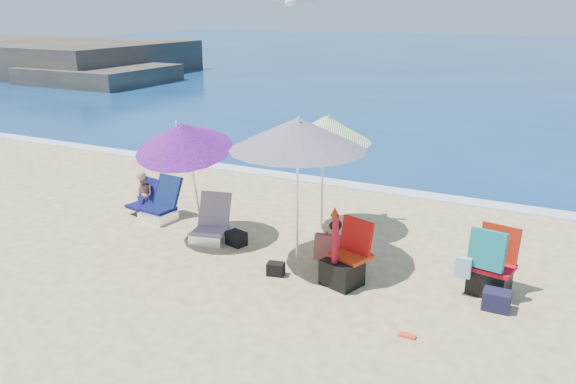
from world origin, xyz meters
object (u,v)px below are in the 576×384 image
at_px(seagull, 290,3).
at_px(chair_rainbow, 211,229).
at_px(furled_umbrella, 335,244).
at_px(person_center, 333,244).
at_px(umbrella_striped, 326,129).
at_px(umbrella_blue, 183,137).
at_px(camp_chair_right, 489,270).
at_px(umbrella_turquoise, 298,134).
at_px(chair_navy, 161,209).
at_px(camp_chair_left, 345,266).
at_px(person_left, 144,194).

bearing_deg(seagull, chair_rainbow, -117.31).
distance_m(furled_umbrella, person_center, 0.70).
relative_size(umbrella_striped, umbrella_blue, 0.95).
relative_size(umbrella_striped, camp_chair_right, 2.13).
xyz_separation_m(umbrella_turquoise, chair_navy, (-3.28, 0.62, -1.93)).
height_order(umbrella_turquoise, chair_navy, umbrella_turquoise).
bearing_deg(umbrella_turquoise, chair_rainbow, 174.15).
bearing_deg(camp_chair_right, seagull, 159.99).
bearing_deg(camp_chair_right, umbrella_striped, 158.35).
distance_m(umbrella_blue, camp_chair_right, 5.34).
bearing_deg(umbrella_striped, furled_umbrella, -63.09).
bearing_deg(camp_chair_left, seagull, 133.28).
distance_m(furled_umbrella, camp_chair_left, 0.45).
bearing_deg(chair_rainbow, umbrella_turquoise, -5.85).
bearing_deg(furled_umbrella, seagull, 129.46).
height_order(furled_umbrella, person_left, furled_umbrella).
bearing_deg(camp_chair_left, chair_navy, 167.37).
bearing_deg(umbrella_turquoise, umbrella_striped, 96.95).
xyz_separation_m(umbrella_striped, chair_navy, (-3.09, -0.93, -1.70)).
bearing_deg(seagull, umbrella_turquoise, -60.28).
height_order(umbrella_blue, seagull, seagull).
distance_m(camp_chair_right, person_center, 2.36).
relative_size(umbrella_turquoise, person_left, 2.88).
bearing_deg(umbrella_striped, seagull, 166.67).
relative_size(furled_umbrella, person_left, 1.41).
xyz_separation_m(person_center, seagull, (-1.58, 1.67, 3.65)).
height_order(umbrella_turquoise, umbrella_striped, umbrella_turquoise).
relative_size(umbrella_striped, person_left, 2.46).
bearing_deg(furled_umbrella, umbrella_turquoise, 149.55).
distance_m(chair_navy, person_left, 0.56).
distance_m(camp_chair_left, person_center, 0.56).
bearing_deg(furled_umbrella, camp_chair_left, 59.55).
bearing_deg(chair_rainbow, person_center, -2.53).
xyz_separation_m(camp_chair_right, person_left, (-6.73, 0.46, 0.03)).
xyz_separation_m(umbrella_striped, chair_rainbow, (-1.61, -1.37, -1.71)).
bearing_deg(umbrella_turquoise, person_center, 7.63).
distance_m(umbrella_striped, chair_navy, 3.65).
height_order(camp_chair_left, seagull, seagull).
distance_m(umbrella_turquoise, person_center, 1.84).
height_order(umbrella_blue, furled_umbrella, umbrella_blue).
xyz_separation_m(umbrella_striped, person_center, (0.78, -1.47, -1.52)).
xyz_separation_m(umbrella_striped, seagull, (-0.81, 0.19, 2.14)).
height_order(chair_navy, person_left, person_left).
bearing_deg(chair_navy, person_center, -7.99).
bearing_deg(umbrella_striped, camp_chair_right, -21.65).
bearing_deg(chair_navy, seagull, 26.14).
bearing_deg(umbrella_blue, camp_chair_right, 3.36).
height_order(umbrella_striped, camp_chair_right, umbrella_striped).
height_order(camp_chair_right, person_left, camp_chair_right).
bearing_deg(camp_chair_right, person_left, 176.13).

